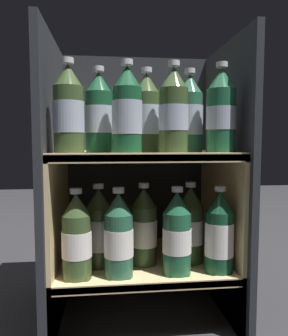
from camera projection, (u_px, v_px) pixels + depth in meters
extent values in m
cube|color=#23262B|center=(136.00, 173.00, 1.24)|extent=(0.57, 0.02, 0.85)
cube|color=#23262B|center=(53.00, 180.00, 1.00)|extent=(0.02, 0.44, 0.85)
cube|color=#23262B|center=(226.00, 178.00, 1.06)|extent=(0.02, 0.44, 0.85)
cube|color=#DBBC84|center=(142.00, 260.00, 1.05)|extent=(0.53, 0.40, 0.02)
cube|color=#DBBC84|center=(149.00, 286.00, 0.86)|extent=(0.53, 0.02, 0.03)
cube|color=#DBBC84|center=(61.00, 290.00, 1.03)|extent=(0.01, 0.40, 0.16)
cube|color=#DBBC84|center=(219.00, 282.00, 1.08)|extent=(0.01, 0.40, 0.16)
cube|color=#DBBC84|center=(142.00, 155.00, 1.02)|extent=(0.53, 0.40, 0.02)
cube|color=#DBBC84|center=(150.00, 158.00, 0.83)|extent=(0.53, 0.02, 0.03)
cube|color=#DBBC84|center=(60.00, 238.00, 1.01)|extent=(0.01, 0.40, 0.49)
cube|color=#DBBC84|center=(220.00, 232.00, 1.07)|extent=(0.01, 0.40, 0.49)
cylinder|color=#384C28|center=(69.00, 120.00, 0.85)|extent=(0.08, 0.08, 0.17)
cylinder|color=#9EA8BC|center=(69.00, 117.00, 0.85)|extent=(0.08, 0.08, 0.08)
cone|color=#384C28|center=(68.00, 75.00, 0.84)|extent=(0.07, 0.07, 0.06)
cylinder|color=silver|center=(68.00, 61.00, 0.84)|extent=(0.03, 0.03, 0.01)
cylinder|color=#194C2D|center=(127.00, 121.00, 0.87)|extent=(0.08, 0.08, 0.17)
cylinder|color=#9EA8BC|center=(127.00, 118.00, 0.87)|extent=(0.08, 0.08, 0.09)
cone|color=#194C2D|center=(127.00, 76.00, 0.86)|extent=(0.07, 0.07, 0.06)
cylinder|color=silver|center=(127.00, 62.00, 0.85)|extent=(0.03, 0.03, 0.01)
cylinder|color=#384C28|center=(173.00, 121.00, 0.88)|extent=(0.08, 0.08, 0.17)
cylinder|color=#9EA8BC|center=(173.00, 118.00, 0.88)|extent=(0.08, 0.08, 0.07)
cone|color=#384C28|center=(174.00, 77.00, 0.87)|extent=(0.07, 0.07, 0.06)
cylinder|color=silver|center=(174.00, 64.00, 0.87)|extent=(0.03, 0.03, 0.01)
cylinder|color=#1E5638|center=(221.00, 122.00, 0.90)|extent=(0.08, 0.08, 0.17)
cylinder|color=#9EA8BC|center=(221.00, 118.00, 0.89)|extent=(0.08, 0.08, 0.06)
cone|color=#1E5638|center=(222.00, 78.00, 0.89)|extent=(0.07, 0.07, 0.06)
cylinder|color=silver|center=(222.00, 65.00, 0.88)|extent=(0.03, 0.03, 0.01)
cylinder|color=#194C2D|center=(99.00, 123.00, 0.95)|extent=(0.08, 0.08, 0.17)
cylinder|color=#9EA8BC|center=(99.00, 120.00, 0.95)|extent=(0.08, 0.08, 0.08)
cone|color=#194C2D|center=(99.00, 82.00, 0.94)|extent=(0.07, 0.07, 0.06)
cylinder|color=silver|center=(99.00, 69.00, 0.93)|extent=(0.03, 0.03, 0.01)
cylinder|color=#384C28|center=(147.00, 123.00, 0.96)|extent=(0.08, 0.08, 0.17)
cylinder|color=#9EA8BC|center=(147.00, 120.00, 0.96)|extent=(0.08, 0.08, 0.08)
cone|color=#384C28|center=(147.00, 83.00, 0.95)|extent=(0.07, 0.07, 0.06)
cylinder|color=silver|center=(147.00, 70.00, 0.95)|extent=(0.03, 0.03, 0.01)
cylinder|color=#285B42|center=(189.00, 123.00, 0.98)|extent=(0.08, 0.08, 0.17)
cylinder|color=#9EA8BC|center=(189.00, 120.00, 0.98)|extent=(0.08, 0.08, 0.09)
cone|color=#285B42|center=(190.00, 84.00, 0.97)|extent=(0.07, 0.07, 0.06)
cylinder|color=silver|center=(190.00, 71.00, 0.96)|extent=(0.03, 0.03, 0.01)
cylinder|color=#384C28|center=(77.00, 247.00, 0.88)|extent=(0.08, 0.08, 0.17)
cylinder|color=white|center=(77.00, 244.00, 0.88)|extent=(0.08, 0.08, 0.07)
cone|color=#384C28|center=(76.00, 204.00, 0.87)|extent=(0.07, 0.07, 0.06)
cylinder|color=silver|center=(76.00, 191.00, 0.87)|extent=(0.03, 0.03, 0.01)
cylinder|color=#285B42|center=(119.00, 245.00, 0.89)|extent=(0.08, 0.08, 0.17)
cylinder|color=white|center=(119.00, 242.00, 0.89)|extent=(0.08, 0.08, 0.08)
cone|color=#285B42|center=(119.00, 203.00, 0.88)|extent=(0.07, 0.07, 0.06)
cylinder|color=silver|center=(118.00, 190.00, 0.88)|extent=(0.03, 0.03, 0.01)
cylinder|color=#1E5638|center=(177.00, 243.00, 0.91)|extent=(0.08, 0.08, 0.17)
cylinder|color=white|center=(177.00, 240.00, 0.91)|extent=(0.08, 0.08, 0.07)
cone|color=#1E5638|center=(177.00, 202.00, 0.90)|extent=(0.07, 0.07, 0.06)
cylinder|color=silver|center=(177.00, 189.00, 0.90)|extent=(0.03, 0.03, 0.01)
cylinder|color=#144228|center=(219.00, 242.00, 0.92)|extent=(0.08, 0.08, 0.17)
cylinder|color=white|center=(219.00, 239.00, 0.92)|extent=(0.08, 0.08, 0.09)
cone|color=#144228|center=(220.00, 201.00, 0.91)|extent=(0.07, 0.07, 0.06)
cylinder|color=silver|center=(220.00, 188.00, 0.91)|extent=(0.03, 0.03, 0.01)
cylinder|color=#384C28|center=(99.00, 237.00, 0.97)|extent=(0.08, 0.08, 0.17)
cylinder|color=white|center=(99.00, 234.00, 0.97)|extent=(0.08, 0.08, 0.09)
cone|color=#384C28|center=(98.00, 198.00, 0.96)|extent=(0.07, 0.07, 0.06)
cylinder|color=silver|center=(98.00, 186.00, 0.96)|extent=(0.03, 0.03, 0.01)
cylinder|color=#384C28|center=(145.00, 235.00, 0.99)|extent=(0.08, 0.08, 0.17)
cylinder|color=white|center=(145.00, 232.00, 0.99)|extent=(0.08, 0.08, 0.08)
cone|color=#384C28|center=(145.00, 197.00, 0.98)|extent=(0.07, 0.07, 0.06)
cylinder|color=silver|center=(145.00, 185.00, 0.98)|extent=(0.03, 0.03, 0.01)
cylinder|color=#384C28|center=(190.00, 234.00, 1.00)|extent=(0.08, 0.08, 0.17)
cylinder|color=white|center=(190.00, 231.00, 1.00)|extent=(0.08, 0.08, 0.07)
cone|color=#384C28|center=(191.00, 196.00, 0.99)|extent=(0.07, 0.07, 0.06)
cylinder|color=silver|center=(191.00, 185.00, 0.99)|extent=(0.03, 0.03, 0.01)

